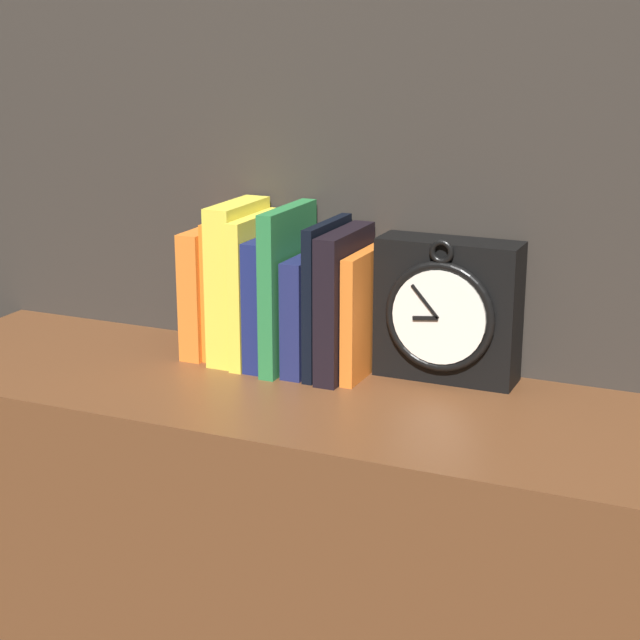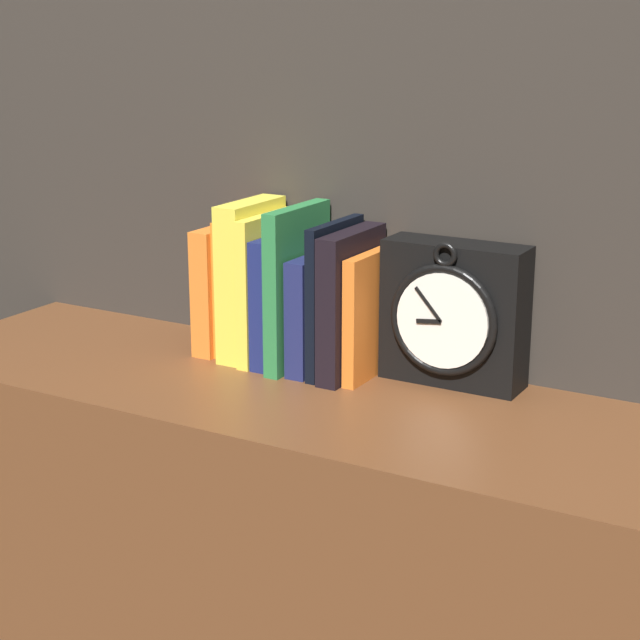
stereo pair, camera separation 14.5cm
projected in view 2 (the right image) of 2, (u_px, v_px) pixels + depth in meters
The scene contains 12 objects.
bookshelf at pixel (320, 633), 1.58m from camera, with size 1.33×0.37×0.75m.
clock at pixel (453, 314), 1.50m from camera, with size 0.20×0.08×0.21m.
book_slot0_orange at pixel (223, 288), 1.66m from camera, with size 0.03×0.13×0.19m.
book_slot1_orange at pixel (237, 284), 1.65m from camera, with size 0.01×0.12×0.21m.
book_slot2_yellow at pixel (251, 279), 1.62m from camera, with size 0.04×0.14×0.24m.
book_slot3_yellow at pixel (267, 287), 1.61m from camera, with size 0.02×0.14×0.22m.
book_slot4_navy at pixel (283, 299), 1.60m from camera, with size 0.03×0.14×0.19m.
book_slot5_green at pixel (297, 287), 1.57m from camera, with size 0.02×0.15×0.24m.
book_slot6_navy at pixel (318, 312), 1.57m from camera, with size 0.03×0.14×0.17m.
book_slot7_black at pixel (335, 297), 1.55m from camera, with size 0.02×0.15×0.22m.
book_slot8_black at pixel (351, 304), 1.53m from camera, with size 0.03×0.15×0.21m.
book_slot9_orange at pixel (371, 315), 1.53m from camera, with size 0.02×0.14×0.18m.
Camera 2 is at (0.69, -1.21, 1.26)m, focal length 60.00 mm.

